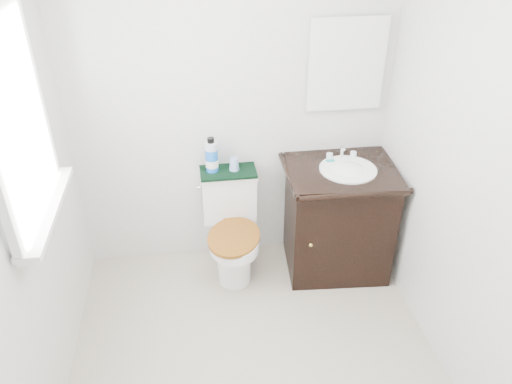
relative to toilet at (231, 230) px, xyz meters
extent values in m
plane|color=#B7AC93|center=(0.05, -0.97, -0.33)|extent=(2.40, 2.40, 0.00)
plane|color=silver|center=(0.05, 0.23, 0.87)|extent=(2.40, 0.00, 2.40)
plane|color=silver|center=(-1.05, -0.97, 0.87)|extent=(0.00, 2.40, 2.40)
plane|color=silver|center=(1.15, -0.97, 0.87)|extent=(0.00, 2.40, 2.40)
cube|color=white|center=(-1.02, -0.72, 1.22)|extent=(0.02, 0.70, 0.90)
cube|color=silver|center=(0.81, 0.20, 1.12)|extent=(0.50, 0.02, 0.60)
cylinder|color=white|center=(0.00, -0.15, -0.15)|extent=(0.24, 0.24, 0.37)
cube|color=white|center=(0.00, 0.10, -0.15)|extent=(0.24, 0.28, 0.37)
cube|color=white|center=(0.00, 0.12, 0.21)|extent=(0.38, 0.18, 0.35)
cube|color=white|center=(0.00, 0.12, 0.40)|extent=(0.40, 0.20, 0.03)
cylinder|color=white|center=(0.00, -0.19, 0.04)|extent=(0.35, 0.35, 0.08)
cylinder|color=brown|center=(0.00, -0.19, 0.08)|extent=(0.45, 0.45, 0.03)
cube|color=black|center=(0.76, -0.07, 0.06)|extent=(0.74, 0.64, 0.78)
cube|color=black|center=(0.76, -0.07, 0.47)|extent=(0.78, 0.69, 0.04)
cylinder|color=white|center=(0.79, -0.10, 0.50)|extent=(0.39, 0.39, 0.01)
ellipsoid|color=white|center=(0.79, -0.10, 0.44)|extent=(0.33, 0.33, 0.17)
cylinder|color=silver|center=(0.79, 0.06, 0.54)|extent=(0.02, 0.02, 0.10)
cube|color=silver|center=(0.00, 0.13, -0.19)|extent=(0.21, 0.18, 0.27)
cube|color=silver|center=(0.00, 0.13, -0.04)|extent=(0.24, 0.21, 0.03)
cube|color=black|center=(0.00, 0.12, 0.42)|extent=(0.39, 0.22, 0.02)
cylinder|color=blue|center=(-0.11, 0.14, 0.51)|extent=(0.09, 0.09, 0.16)
cylinder|color=silver|center=(-0.11, 0.14, 0.62)|extent=(0.09, 0.09, 0.05)
cylinder|color=black|center=(-0.11, 0.14, 0.66)|extent=(0.05, 0.05, 0.03)
cone|color=#81A0D3|center=(0.04, 0.13, 0.48)|extent=(0.07, 0.07, 0.09)
ellipsoid|color=#187573|center=(0.71, 0.03, 0.50)|extent=(0.08, 0.05, 0.02)
camera|label=1|loc=(-0.24, -2.92, 2.13)|focal=35.00mm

